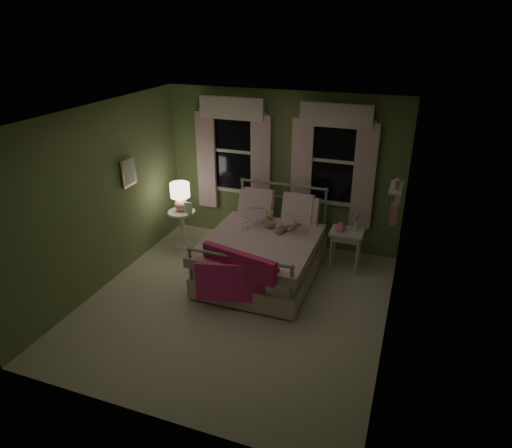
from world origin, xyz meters
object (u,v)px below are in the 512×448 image
at_px(teddy_bear, 270,221).
at_px(table_lamp, 180,194).
at_px(bed, 264,252).
at_px(child_left, 256,205).
at_px(child_right, 291,211).
at_px(nightstand_right, 347,237).
at_px(nightstand_left, 182,224).

bearing_deg(teddy_bear, table_lamp, 174.02).
relative_size(bed, child_left, 2.65).
bearing_deg(child_right, child_left, 20.28).
height_order(bed, child_right, child_right).
bearing_deg(bed, child_right, 56.40).
bearing_deg(bed, nightstand_right, 28.17).
relative_size(bed, child_right, 2.84).
xyz_separation_m(nightstand_left, nightstand_right, (2.75, 0.17, 0.13)).
distance_m(child_left, child_right, 0.56).
bearing_deg(child_left, child_right, -167.29).
xyz_separation_m(teddy_bear, table_lamp, (-1.62, 0.17, 0.16)).
xyz_separation_m(child_right, teddy_bear, (-0.28, -0.16, -0.14)).
bearing_deg(nightstand_right, nightstand_left, -176.38).
height_order(child_right, teddy_bear, child_right).
relative_size(child_right, nightstand_right, 1.12).
distance_m(bed, child_right, 0.74).
height_order(child_left, nightstand_right, child_left).
bearing_deg(table_lamp, teddy_bear, -5.98).
distance_m(nightstand_left, nightstand_right, 2.76).
bearing_deg(nightstand_left, child_left, -0.47).
distance_m(child_right, nightstand_right, 0.95).
height_order(bed, teddy_bear, bed).
distance_m(child_right, teddy_bear, 0.35).
relative_size(nightstand_left, nightstand_right, 1.02).
height_order(child_left, nightstand_left, child_left).
distance_m(bed, teddy_bear, 0.49).
bearing_deg(table_lamp, nightstand_right, 3.62).
bearing_deg(child_left, nightstand_right, -159.83).
bearing_deg(child_right, nightstand_left, 19.95).
height_order(teddy_bear, table_lamp, table_lamp).
bearing_deg(nightstand_left, nightstand_right, 3.62).
relative_size(bed, teddy_bear, 6.75).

